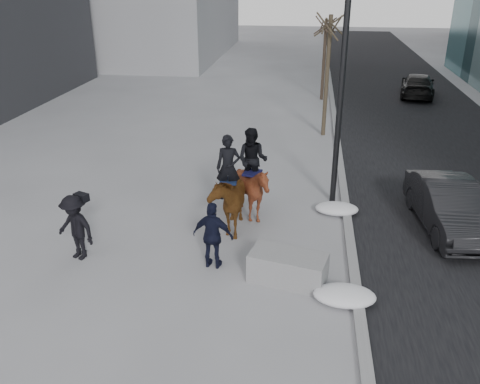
# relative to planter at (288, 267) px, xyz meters

# --- Properties ---
(ground) EXTENTS (120.00, 120.00, 0.00)m
(ground) POSITION_rel_planter_xyz_m (-1.39, 0.52, -0.36)
(ground) COLOR gray
(ground) RESTS_ON ground
(road) EXTENTS (8.00, 90.00, 0.01)m
(road) POSITION_rel_planter_xyz_m (5.61, 10.52, -0.36)
(road) COLOR black
(road) RESTS_ON ground
(curb) EXTENTS (0.25, 90.00, 0.12)m
(curb) POSITION_rel_planter_xyz_m (1.61, 10.52, -0.30)
(curb) COLOR gray
(curb) RESTS_ON ground
(planter) EXTENTS (1.96, 1.29, 0.72)m
(planter) POSITION_rel_planter_xyz_m (0.00, 0.00, 0.00)
(planter) COLOR gray
(planter) RESTS_ON ground
(car_near) EXTENTS (1.91, 4.39, 1.40)m
(car_near) POSITION_rel_planter_xyz_m (4.41, 3.32, 0.34)
(car_near) COLOR black
(car_near) RESTS_ON ground
(car_far) EXTENTS (2.59, 4.77, 1.31)m
(car_far) POSITION_rel_planter_xyz_m (6.59, 20.56, 0.30)
(car_far) COLOR black
(car_far) RESTS_ON ground
(tree_near) EXTENTS (1.20, 1.20, 5.76)m
(tree_near) POSITION_rel_planter_xyz_m (1.01, 12.03, 2.52)
(tree_near) COLOR #33281E
(tree_near) RESTS_ON ground
(tree_far) EXTENTS (1.20, 1.20, 4.92)m
(tree_far) POSITION_rel_planter_xyz_m (1.01, 18.97, 2.10)
(tree_far) COLOR #32291D
(tree_far) RESTS_ON ground
(mounted_left) EXTENTS (1.14, 2.19, 2.74)m
(mounted_left) POSITION_rel_planter_xyz_m (-1.85, 2.54, 0.66)
(mounted_left) COLOR #542810
(mounted_left) RESTS_ON ground
(mounted_right) EXTENTS (1.71, 1.86, 2.76)m
(mounted_right) POSITION_rel_planter_xyz_m (-1.25, 3.21, 0.75)
(mounted_right) COLOR #49170E
(mounted_right) RESTS_ON ground
(feeder) EXTENTS (1.08, 0.92, 1.75)m
(feeder) POSITION_rel_planter_xyz_m (-1.88, 0.38, 0.52)
(feeder) COLOR black
(feeder) RESTS_ON ground
(camera_crew) EXTENTS (1.29, 1.02, 1.75)m
(camera_crew) POSITION_rel_planter_xyz_m (-5.42, 0.33, 0.53)
(camera_crew) COLOR black
(camera_crew) RESTS_ON ground
(lamppost) EXTENTS (0.25, 1.07, 9.09)m
(lamppost) POSITION_rel_planter_xyz_m (1.21, 4.85, 4.63)
(lamppost) COLOR black
(lamppost) RESTS_ON ground
(snow_piles) EXTENTS (1.41, 5.45, 0.36)m
(snow_piles) POSITION_rel_planter_xyz_m (1.31, 1.35, -0.19)
(snow_piles) COLOR silver
(snow_piles) RESTS_ON ground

